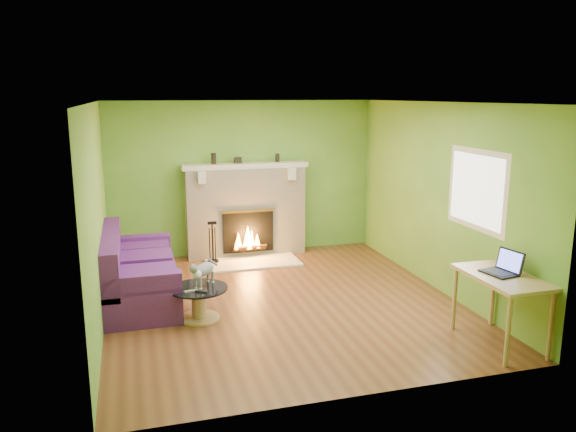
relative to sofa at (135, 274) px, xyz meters
name	(u,v)px	position (x,y,z in m)	size (l,w,h in m)	color
floor	(282,301)	(1.86, -0.60, -0.36)	(5.00, 5.00, 0.00)	#5A2F19
ceiling	(281,102)	(1.86, -0.60, 2.24)	(5.00, 5.00, 0.00)	white
wall_back	(243,178)	(1.86, 1.90, 0.94)	(5.00, 5.00, 0.00)	#4F862C
wall_front	(358,260)	(1.86, -3.10, 0.94)	(5.00, 5.00, 0.00)	#4F862C
wall_left	(97,216)	(-0.39, -0.60, 0.94)	(5.00, 5.00, 0.00)	#4F862C
wall_right	(438,197)	(4.11, -0.60, 0.94)	(5.00, 5.00, 0.00)	#4F862C
window_frame	(477,190)	(4.10, -1.50, 1.19)	(1.20, 1.20, 0.00)	silver
window_pane	(476,190)	(4.09, -1.50, 1.19)	(1.06, 1.06, 0.00)	white
fireplace	(246,211)	(1.86, 1.71, 0.41)	(2.10, 0.46, 1.58)	beige
hearth	(253,262)	(1.86, 1.20, -0.35)	(1.50, 0.75, 0.03)	beige
mantel	(245,166)	(1.86, 1.69, 1.18)	(2.10, 0.28, 0.08)	beige
sofa	(135,274)	(0.00, 0.00, 0.00)	(0.94, 2.08, 0.93)	#41185C
coffee_table	(199,301)	(0.73, -0.89, -0.13)	(0.71, 0.71, 0.40)	tan
desk	(502,284)	(3.81, -2.50, 0.34)	(0.62, 1.07, 0.79)	tan
cat	(204,272)	(0.81, -0.84, 0.21)	(0.20, 0.55, 0.34)	#5C5C60
remote_silver	(191,291)	(0.63, -1.01, 0.05)	(0.17, 0.04, 0.02)	gray
remote_black	(202,292)	(0.75, -1.07, 0.05)	(0.16, 0.04, 0.02)	black
laptop	(499,262)	(3.79, -2.45, 0.56)	(0.31, 0.35, 0.26)	black
fire_tools	(213,242)	(1.23, 1.35, 0.01)	(0.18, 0.18, 0.68)	black
mantel_vase_left	(214,159)	(1.34, 1.72, 1.31)	(0.08, 0.08, 0.18)	black
mantel_vase_right	(277,158)	(2.42, 1.72, 1.29)	(0.07, 0.07, 0.14)	black
mantel_box	(238,160)	(1.74, 1.72, 1.27)	(0.12, 0.08, 0.10)	black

